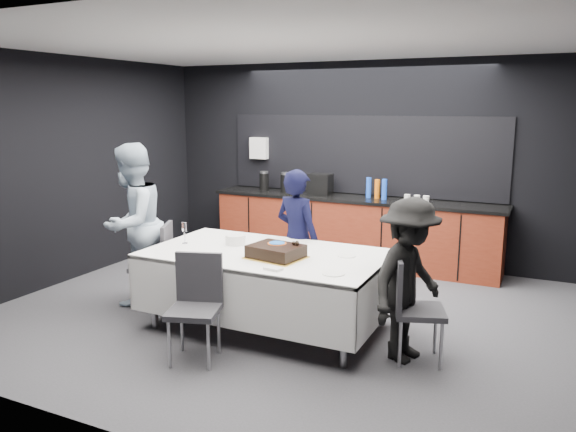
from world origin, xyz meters
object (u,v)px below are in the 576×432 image
Objects in this scene: plate_stack at (235,239)px; chair_near at (196,299)px; person_right at (408,280)px; person_left at (132,224)px; chair_right at (410,302)px; champagne_flute at (184,228)px; person_center at (297,238)px; cake_assembly at (276,252)px; party_table at (266,266)px; chair_left at (158,258)px.

chair_near is at bearing -78.98° from plate_stack.
chair_near is 1.85m from person_right.
chair_near is 0.52× the size of person_left.
chair_right is 1.86m from chair_near.
plate_stack is 0.23× the size of chair_near.
person_left is at bearing 172.63° from champagne_flute.
chair_right is 0.61× the size of person_center.
cake_assembly is 1.91m from person_left.
person_left is 3.15m from person_right.
party_table is 0.97m from champagne_flute.
cake_assembly is at bearing -39.40° from party_table.
person_left is at bearing 173.96° from cake_assembly.
chair_left is 1.55m from person_center.
cake_assembly is 1.31m from chair_right.
party_table is 10.36× the size of champagne_flute.
person_left is (-1.27, -0.10, 0.07)m from plate_stack.
champagne_flute is 0.79m from person_left.
person_left is (-1.90, 0.20, 0.05)m from cake_assembly.
champagne_flute reaches higher than plate_stack.
chair_right is at bearing 1.72° from cake_assembly.
person_right reaches higher than chair_near.
chair_left is at bearing 41.46° from person_center.
person_center reaches higher than chair_left.
champagne_flute reaches higher than chair_right.
chair_left is (-1.57, 0.21, -0.31)m from cake_assembly.
party_table is 2.51× the size of chair_left.
cake_assembly is 2.68× the size of plate_stack.
person_center is at bearing 25.51° from chair_left.
cake_assembly is 1.25m from person_right.
plate_stack is 1.28m from person_left.
champagne_flute is 0.61m from chair_left.
person_left is (-0.33, -0.01, 0.36)m from chair_left.
plate_stack is at bearing 172.19° from chair_right.
party_table is 0.49m from plate_stack.
chair_near is 1.61m from person_center.
person_center is (-1.46, 0.83, 0.23)m from chair_right.
person_center is 0.85× the size of person_left.
person_center is at bearing 89.24° from party_table.
chair_near reaches higher than party_table.
plate_stack reaches higher than party_table.
chair_left is (-1.38, 0.05, -0.11)m from party_table.
chair_left is 0.64× the size of person_right.
chair_right is at bearing -3.43° from chair_left.
chair_right is at bearing -1.47° from champagne_flute.
cake_assembly is at bearing -178.28° from chair_right.
cake_assembly is 2.50× the size of champagne_flute.
person_right is at bearing 79.56° from person_left.
person_right is (1.44, -0.10, 0.08)m from party_table.
person_left is (-1.71, 0.04, 0.25)m from party_table.
chair_right is (1.90, -0.26, -0.30)m from plate_stack.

